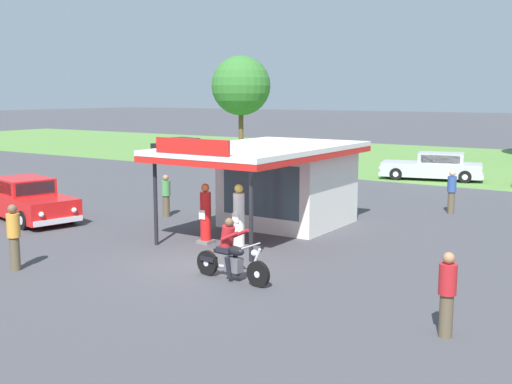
{
  "coord_description": "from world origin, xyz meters",
  "views": [
    {
      "loc": [
        10.35,
        -13.29,
        4.58
      ],
      "look_at": [
        -0.91,
        3.74,
        1.4
      ],
      "focal_mm": 44.18,
      "sensor_mm": 36.0,
      "label": 1
    }
  ],
  "objects_px": {
    "gas_pump_nearside": "(206,216)",
    "motorcycle_with_rider": "(231,255)",
    "bystander_chatting_near_pumps": "(447,293)",
    "parked_car_back_row_centre_left": "(181,149)",
    "bystander_standing_back_lot": "(452,191)",
    "parked_car_back_row_right": "(433,167)",
    "bystander_admiring_sedan": "(14,235)",
    "parked_car_back_row_far_left": "(283,161)",
    "bystander_strolling_foreground": "(166,195)",
    "featured_classic_sedan": "(27,200)",
    "gas_pump_offside": "(239,219)"
  },
  "relations": [
    {
      "from": "parked_car_back_row_far_left",
      "to": "motorcycle_with_rider",
      "type": "bearing_deg",
      "value": -62.31
    },
    {
      "from": "gas_pump_nearside",
      "to": "bystander_standing_back_lot",
      "type": "height_order",
      "value": "gas_pump_nearside"
    },
    {
      "from": "parked_car_back_row_centre_left",
      "to": "bystander_admiring_sedan",
      "type": "bearing_deg",
      "value": -58.27
    },
    {
      "from": "motorcycle_with_rider",
      "to": "parked_car_back_row_centre_left",
      "type": "distance_m",
      "value": 30.62
    },
    {
      "from": "gas_pump_nearside",
      "to": "bystander_chatting_near_pumps",
      "type": "height_order",
      "value": "gas_pump_nearside"
    },
    {
      "from": "featured_classic_sedan",
      "to": "parked_car_back_row_centre_left",
      "type": "xyz_separation_m",
      "value": [
        -9.86,
        20.4,
        -0.02
      ]
    },
    {
      "from": "gas_pump_offside",
      "to": "motorcycle_with_rider",
      "type": "relative_size",
      "value": 0.85
    },
    {
      "from": "featured_classic_sedan",
      "to": "parked_car_back_row_centre_left",
      "type": "height_order",
      "value": "featured_classic_sedan"
    },
    {
      "from": "bystander_admiring_sedan",
      "to": "gas_pump_nearside",
      "type": "bearing_deg",
      "value": 65.98
    },
    {
      "from": "gas_pump_nearside",
      "to": "parked_car_back_row_right",
      "type": "relative_size",
      "value": 0.33
    },
    {
      "from": "bystander_chatting_near_pumps",
      "to": "parked_car_back_row_centre_left",
      "type": "bearing_deg",
      "value": 138.42
    },
    {
      "from": "gas_pump_offside",
      "to": "bystander_admiring_sedan",
      "type": "xyz_separation_m",
      "value": [
        -3.56,
        -5.16,
        0.04
      ]
    },
    {
      "from": "parked_car_back_row_far_left",
      "to": "bystander_strolling_foreground",
      "type": "xyz_separation_m",
      "value": [
        3.4,
        -14.18,
        0.15
      ]
    },
    {
      "from": "gas_pump_offside",
      "to": "gas_pump_nearside",
      "type": "bearing_deg",
      "value": -180.0
    },
    {
      "from": "gas_pump_offside",
      "to": "bystander_standing_back_lot",
      "type": "relative_size",
      "value": 1.15
    },
    {
      "from": "parked_car_back_row_right",
      "to": "bystander_admiring_sedan",
      "type": "xyz_separation_m",
      "value": [
        -3.5,
        -23.53,
        0.25
      ]
    },
    {
      "from": "gas_pump_nearside",
      "to": "bystander_strolling_foreground",
      "type": "bearing_deg",
      "value": 146.65
    },
    {
      "from": "parked_car_back_row_centre_left",
      "to": "parked_car_back_row_far_left",
      "type": "bearing_deg",
      "value": -16.17
    },
    {
      "from": "gas_pump_offside",
      "to": "bystander_strolling_foreground",
      "type": "relative_size",
      "value": 1.23
    },
    {
      "from": "gas_pump_nearside",
      "to": "bystander_standing_back_lot",
      "type": "distance_m",
      "value": 10.33
    },
    {
      "from": "parked_car_back_row_centre_left",
      "to": "parked_car_back_row_right",
      "type": "xyz_separation_m",
      "value": [
        18.92,
        -1.41,
        -0.01
      ]
    },
    {
      "from": "gas_pump_nearside",
      "to": "motorcycle_with_rider",
      "type": "height_order",
      "value": "gas_pump_nearside"
    },
    {
      "from": "parked_car_back_row_right",
      "to": "bystander_standing_back_lot",
      "type": "height_order",
      "value": "bystander_standing_back_lot"
    },
    {
      "from": "featured_classic_sedan",
      "to": "parked_car_back_row_centre_left",
      "type": "relative_size",
      "value": 0.94
    },
    {
      "from": "parked_car_back_row_right",
      "to": "bystander_standing_back_lot",
      "type": "bearing_deg",
      "value": -68.19
    },
    {
      "from": "gas_pump_nearside",
      "to": "gas_pump_offside",
      "type": "relative_size",
      "value": 0.96
    },
    {
      "from": "parked_car_back_row_far_left",
      "to": "bystander_chatting_near_pumps",
      "type": "relative_size",
      "value": 3.46
    },
    {
      "from": "gas_pump_offside",
      "to": "bystander_chatting_near_pumps",
      "type": "height_order",
      "value": "gas_pump_offside"
    },
    {
      "from": "featured_classic_sedan",
      "to": "bystander_standing_back_lot",
      "type": "distance_m",
      "value": 16.05
    },
    {
      "from": "bystander_chatting_near_pumps",
      "to": "bystander_admiring_sedan",
      "type": "relative_size",
      "value": 0.94
    },
    {
      "from": "motorcycle_with_rider",
      "to": "bystander_admiring_sedan",
      "type": "relative_size",
      "value": 1.3
    },
    {
      "from": "gas_pump_offside",
      "to": "parked_car_back_row_centre_left",
      "type": "distance_m",
      "value": 27.4
    },
    {
      "from": "bystander_strolling_foreground",
      "to": "bystander_chatting_near_pumps",
      "type": "bearing_deg",
      "value": -26.07
    },
    {
      "from": "parked_car_back_row_centre_left",
      "to": "bystander_standing_back_lot",
      "type": "bearing_deg",
      "value": -25.26
    },
    {
      "from": "gas_pump_nearside",
      "to": "parked_car_back_row_far_left",
      "type": "bearing_deg",
      "value": 113.51
    },
    {
      "from": "parked_car_back_row_centre_left",
      "to": "bystander_chatting_near_pumps",
      "type": "relative_size",
      "value": 3.39
    },
    {
      "from": "featured_classic_sedan",
      "to": "parked_car_back_row_right",
      "type": "height_order",
      "value": "featured_classic_sedan"
    },
    {
      "from": "parked_car_back_row_far_left",
      "to": "bystander_strolling_foreground",
      "type": "distance_m",
      "value": 14.59
    },
    {
      "from": "bystander_standing_back_lot",
      "to": "bystander_strolling_foreground",
      "type": "height_order",
      "value": "bystander_standing_back_lot"
    },
    {
      "from": "motorcycle_with_rider",
      "to": "bystander_chatting_near_pumps",
      "type": "xyz_separation_m",
      "value": [
        5.55,
        -0.72,
        0.22
      ]
    },
    {
      "from": "bystander_strolling_foreground",
      "to": "featured_classic_sedan",
      "type": "bearing_deg",
      "value": -141.22
    },
    {
      "from": "featured_classic_sedan",
      "to": "parked_car_back_row_right",
      "type": "distance_m",
      "value": 21.04
    },
    {
      "from": "motorcycle_with_rider",
      "to": "bystander_standing_back_lot",
      "type": "xyz_separation_m",
      "value": [
        1.93,
        11.89,
        0.24
      ]
    },
    {
      "from": "bystander_admiring_sedan",
      "to": "parked_car_back_row_far_left",
      "type": "bearing_deg",
      "value": 102.81
    },
    {
      "from": "featured_classic_sedan",
      "to": "bystander_chatting_near_pumps",
      "type": "bearing_deg",
      "value": -9.98
    },
    {
      "from": "motorcycle_with_rider",
      "to": "bystander_admiring_sedan",
      "type": "xyz_separation_m",
      "value": [
        -5.27,
        -2.36,
        0.28
      ]
    },
    {
      "from": "featured_classic_sedan",
      "to": "parked_car_back_row_right",
      "type": "relative_size",
      "value": 0.94
    },
    {
      "from": "gas_pump_offside",
      "to": "motorcycle_with_rider",
      "type": "bearing_deg",
      "value": -58.52
    },
    {
      "from": "bystander_chatting_near_pumps",
      "to": "bystander_admiring_sedan",
      "type": "bearing_deg",
      "value": -171.35
    },
    {
      "from": "motorcycle_with_rider",
      "to": "bystander_strolling_foreground",
      "type": "bearing_deg",
      "value": 142.0
    }
  ]
}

